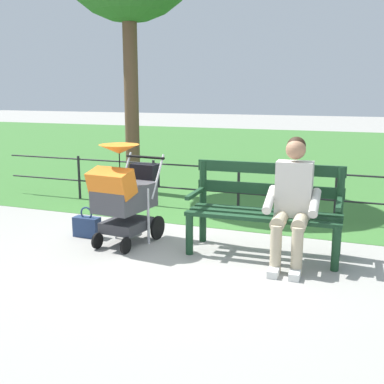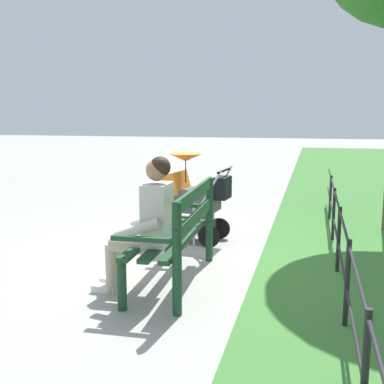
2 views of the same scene
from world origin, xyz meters
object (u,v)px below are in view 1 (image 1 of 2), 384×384
Objects in this scene: person_on_bench at (292,198)px; handbag at (87,226)px; park_bench at (265,205)px; stroller at (124,193)px.

handbag is (2.43, -0.02, -0.55)m from person_on_bench.
stroller reaches higher than park_bench.
person_on_bench is at bearing -178.03° from stroller.
stroller is (1.86, 0.06, -0.08)m from person_on_bench.
person_on_bench is (-0.32, 0.22, 0.15)m from park_bench.
park_bench is 2.16m from handbag.
stroller is 3.11× the size of handbag.
person_on_bench reaches higher than handbag.
handbag is at bearing 5.37° from park_bench.
stroller is at bearing 10.54° from park_bench.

